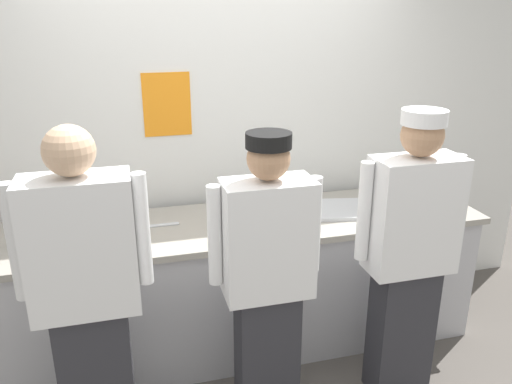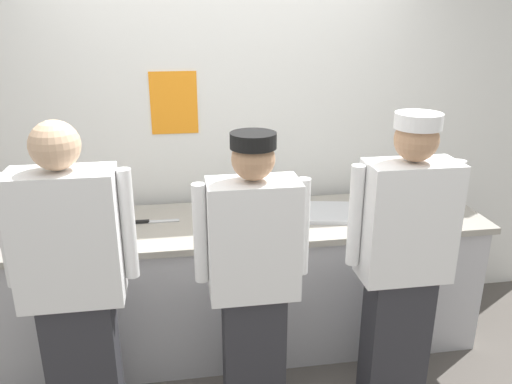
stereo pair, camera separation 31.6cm
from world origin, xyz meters
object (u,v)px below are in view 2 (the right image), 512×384
at_px(sheet_tray, 346,213).
at_px(chefs_knife, 153,221).
at_px(chef_far_right, 403,260).
at_px(squeeze_bottle_primary, 46,213).
at_px(chef_near_left, 74,284).
at_px(chef_center, 253,277).
at_px(ramekin_yellow_sauce, 426,215).
at_px(mixing_bowl_steel, 256,205).
at_px(ramekin_orange_sauce, 24,232).
at_px(plate_stack_front, 100,218).

distance_m(sheet_tray, chefs_knife, 1.23).
distance_m(chef_far_right, squeeze_bottle_primary, 2.08).
bearing_deg(chef_near_left, squeeze_bottle_primary, 110.43).
bearing_deg(chef_near_left, chef_center, 0.53).
relative_size(sheet_tray, ramekin_yellow_sauce, 6.01).
xyz_separation_m(mixing_bowl_steel, sheet_tray, (0.58, -0.07, -0.06)).
bearing_deg(squeeze_bottle_primary, sheet_tray, -1.85).
xyz_separation_m(chef_near_left, ramekin_orange_sauce, (-0.39, 0.65, 0.01)).
bearing_deg(chef_center, squeeze_bottle_primary, 147.91).
xyz_separation_m(chef_far_right, ramekin_yellow_sauce, (0.39, 0.52, 0.02)).
xyz_separation_m(ramekin_orange_sauce, chefs_knife, (0.74, 0.09, -0.01)).
relative_size(sheet_tray, chefs_knife, 1.89).
relative_size(squeeze_bottle_primary, chefs_knife, 0.77).
xyz_separation_m(squeeze_bottle_primary, chefs_knife, (0.62, 0.01, -0.10)).
height_order(chef_far_right, squeeze_bottle_primary, chef_far_right).
distance_m(chef_near_left, chef_far_right, 1.68).
xyz_separation_m(chef_far_right, squeeze_bottle_primary, (-1.95, 0.73, 0.10)).
distance_m(chef_center, sheet_tray, 0.97).
relative_size(chef_near_left, sheet_tray, 3.26).
height_order(chef_center, ramekin_orange_sauce, chef_center).
bearing_deg(squeeze_bottle_primary, chefs_knife, 0.55).
height_order(mixing_bowl_steel, ramekin_orange_sauce, mixing_bowl_steel).
relative_size(chef_near_left, plate_stack_front, 7.00).
bearing_deg(chef_near_left, chef_far_right, -0.07).
distance_m(chef_near_left, squeeze_bottle_primary, 0.78).
bearing_deg(sheet_tray, mixing_bowl_steel, 172.69).
distance_m(chef_far_right, plate_stack_front, 1.82).
distance_m(ramekin_orange_sauce, chefs_knife, 0.75).
distance_m(mixing_bowl_steel, ramekin_orange_sauce, 1.40).
relative_size(plate_stack_front, squeeze_bottle_primary, 1.15).
height_order(chef_far_right, ramekin_orange_sauce, chef_far_right).
xyz_separation_m(plate_stack_front, ramekin_orange_sauce, (-0.42, -0.11, -0.02)).
distance_m(chef_far_right, ramekin_yellow_sauce, 0.65).
bearing_deg(chef_far_right, chef_center, 179.28).
relative_size(squeeze_bottle_primary, ramekin_yellow_sauce, 2.44).
height_order(sheet_tray, chefs_knife, sheet_tray).
bearing_deg(squeeze_bottle_primary, ramekin_orange_sauce, -146.71).
relative_size(chef_far_right, ramekin_orange_sauce, 15.67).
relative_size(chef_far_right, sheet_tray, 3.23).
bearing_deg(squeeze_bottle_primary, mixing_bowl_steel, 0.64).
bearing_deg(ramekin_orange_sauce, chefs_knife, 6.56).
bearing_deg(mixing_bowl_steel, ramekin_yellow_sauce, -11.86).
bearing_deg(ramekin_orange_sauce, chef_center, -26.76).
relative_size(plate_stack_front, ramekin_yellow_sauce, 2.80).
relative_size(mixing_bowl_steel, squeeze_bottle_primary, 1.46).
bearing_deg(plate_stack_front, sheet_tray, -3.49).
relative_size(chef_center, chefs_knife, 5.86).
bearing_deg(chefs_knife, sheet_tray, -3.06).
xyz_separation_m(chef_far_right, mixing_bowl_steel, (-0.67, 0.74, 0.06)).
bearing_deg(squeeze_bottle_primary, ramekin_yellow_sauce, -5.08).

